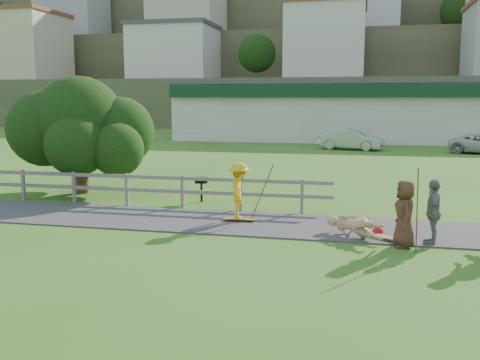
{
  "coord_description": "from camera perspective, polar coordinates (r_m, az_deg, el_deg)",
  "views": [
    {
      "loc": [
        3.73,
        -13.43,
        3.64
      ],
      "look_at": [
        0.26,
        2.0,
        1.21
      ],
      "focal_mm": 40.0,
      "sensor_mm": 36.0,
      "label": 1
    }
  ],
  "objects": [
    {
      "name": "ground",
      "position": [
        14.4,
        -2.79,
        -5.92
      ],
      "size": [
        260.0,
        260.0,
        0.0
      ],
      "primitive_type": "plane",
      "color": "#37621C",
      "rests_on": "ground"
    },
    {
      "name": "path",
      "position": [
        15.81,
        -1.34,
        -4.51
      ],
      "size": [
        34.0,
        3.0,
        0.04
      ],
      "primitive_type": "cube",
      "color": "#363639",
      "rests_on": "ground"
    },
    {
      "name": "fence",
      "position": [
        18.92,
        -13.69,
        -0.39
      ],
      "size": [
        15.05,
        0.1,
        1.1
      ],
      "color": "#6A645D",
      "rests_on": "ground"
    },
    {
      "name": "strip_mall",
      "position": [
        48.38,
        13.08,
        7.24
      ],
      "size": [
        32.5,
        10.75,
        5.1
      ],
      "color": "beige",
      "rests_on": "ground"
    },
    {
      "name": "hillside",
      "position": [
        105.36,
        10.91,
        14.44
      ],
      "size": [
        220.0,
        67.0,
        47.5
      ],
      "color": "#454D2D",
      "rests_on": "ground"
    },
    {
      "name": "skater_rider",
      "position": [
        15.7,
        -0.05,
        -1.56
      ],
      "size": [
        0.84,
        1.19,
        1.67
      ],
      "primitive_type": "imported",
      "rotation": [
        0.0,
        0.0,
        1.79
      ],
      "color": "yellow",
      "rests_on": "ground"
    },
    {
      "name": "skater_fallen",
      "position": [
        14.35,
        12.16,
        -4.85
      ],
      "size": [
        1.44,
        1.61,
        0.64
      ],
      "primitive_type": "imported",
      "rotation": [
        0.0,
        0.0,
        0.88
      ],
      "color": "tan",
      "rests_on": "ground"
    },
    {
      "name": "spectator_b",
      "position": [
        14.16,
        19.9,
        -3.24
      ],
      "size": [
        0.49,
        1.01,
        1.66
      ],
      "primitive_type": "imported",
      "rotation": [
        0.0,
        0.0,
        4.62
      ],
      "color": "slate",
      "rests_on": "ground"
    },
    {
      "name": "spectator_c",
      "position": [
        13.71,
        17.17,
        -3.47
      ],
      "size": [
        0.62,
        0.87,
        1.67
      ],
      "primitive_type": "imported",
      "rotation": [
        0.0,
        0.0,
        4.83
      ],
      "color": "#4D2E1E",
      "rests_on": "ground"
    },
    {
      "name": "car_silver",
      "position": [
        38.9,
        11.76,
        4.26
      ],
      "size": [
        4.68,
        2.58,
        1.46
      ],
      "primitive_type": "imported",
      "rotation": [
        0.0,
        0.0,
        1.33
      ],
      "color": "#ADB1B5",
      "rests_on": "ground"
    },
    {
      "name": "tree",
      "position": [
        21.38,
        -16.62,
        3.41
      ],
      "size": [
        5.47,
        5.47,
        3.59
      ],
      "primitive_type": null,
      "color": "black",
      "rests_on": "ground"
    },
    {
      "name": "bbq",
      "position": [
        18.95,
        -4.13,
        -1.01
      ],
      "size": [
        0.43,
        0.34,
        0.88
      ],
      "primitive_type": null,
      "rotation": [
        0.0,
        0.0,
        0.08
      ],
      "color": "black",
      "rests_on": "ground"
    },
    {
      "name": "longboard_rider",
      "position": [
        15.86,
        -0.05,
        -4.35
      ],
      "size": [
        0.93,
        0.29,
        0.1
      ],
      "primitive_type": null,
      "rotation": [
        0.0,
        0.0,
        0.07
      ],
      "color": "olive",
      "rests_on": "ground"
    },
    {
      "name": "longboard_fallen",
      "position": [
        14.33,
        15.34,
        -6.07
      ],
      "size": [
        0.91,
        0.79,
        0.11
      ],
      "primitive_type": null,
      "rotation": [
        0.0,
        0.0,
        -0.67
      ],
      "color": "olive",
      "rests_on": "ground"
    },
    {
      "name": "helmet",
      "position": [
        14.74,
        14.49,
        -5.3
      ],
      "size": [
        0.27,
        0.27,
        0.27
      ],
      "primitive_type": "sphere",
      "color": "red",
      "rests_on": "ground"
    },
    {
      "name": "pole_rider",
      "position": [
        15.96,
        2.37,
        -1.15
      ],
      "size": [
        0.03,
        0.03,
        1.81
      ],
      "primitive_type": "cylinder",
      "color": "brown",
      "rests_on": "ground"
    },
    {
      "name": "pole_spec_left",
      "position": [
        13.28,
        18.37,
        -3.11
      ],
      "size": [
        0.03,
        0.03,
        2.03
      ],
      "primitive_type": "cylinder",
      "color": "brown",
      "rests_on": "ground"
    }
  ]
}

